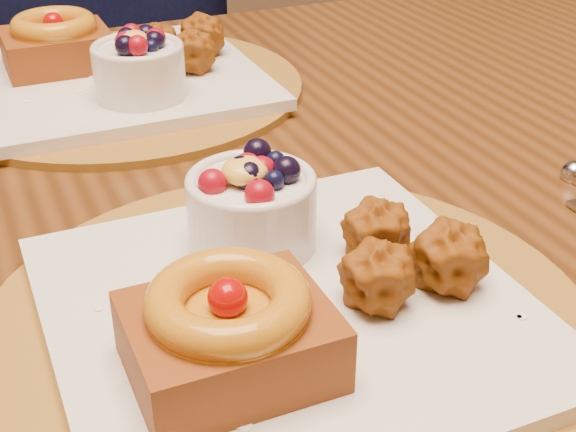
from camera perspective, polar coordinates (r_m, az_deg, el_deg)
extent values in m
cube|color=#3D200B|center=(0.68, -7.37, 1.13)|extent=(1.60, 0.90, 0.04)
cylinder|color=#3D200B|center=(1.47, 16.76, -0.05)|extent=(0.06, 0.06, 0.71)
cylinder|color=brown|center=(0.50, 0.04, -7.68)|extent=(0.38, 0.38, 0.01)
cube|color=silver|center=(0.49, 0.04, -6.75)|extent=(0.28, 0.28, 0.01)
cube|color=#4B1907|center=(0.43, -4.17, -8.87)|extent=(0.11, 0.09, 0.04)
torus|color=#A04D09|center=(0.41, -4.30, -6.06)|extent=(0.09, 0.09, 0.02)
sphere|color=#940502|center=(0.41, -4.31, -5.84)|extent=(0.02, 0.02, 0.02)
sphere|color=#844009|center=(0.52, 6.24, -1.17)|extent=(0.04, 0.04, 0.04)
sphere|color=#844009|center=(0.48, 6.30, -4.40)|extent=(0.04, 0.04, 0.04)
sphere|color=#844009|center=(0.50, 11.30, -3.06)|extent=(0.04, 0.04, 0.04)
cylinder|color=silver|center=(0.53, -2.59, 0.24)|extent=(0.09, 0.09, 0.05)
torus|color=silver|center=(0.52, -2.65, 2.53)|extent=(0.09, 0.09, 0.01)
ellipsoid|color=gold|center=(0.51, -3.09, 3.24)|extent=(0.03, 0.03, 0.02)
cylinder|color=brown|center=(0.87, -11.80, 8.92)|extent=(0.38, 0.38, 0.01)
cube|color=silver|center=(0.87, -11.87, 9.54)|extent=(0.28, 0.28, 0.01)
cube|color=#4B1907|center=(0.89, -16.09, 11.32)|extent=(0.11, 0.09, 0.04)
torus|color=#A04D09|center=(0.88, -16.33, 12.93)|extent=(0.09, 0.09, 0.02)
sphere|color=#940502|center=(0.88, -16.35, 13.05)|extent=(0.02, 0.02, 0.02)
sphere|color=#844009|center=(0.85, -6.81, 11.43)|extent=(0.04, 0.04, 0.04)
sphere|color=#844009|center=(0.89, -9.33, 12.03)|extent=(0.04, 0.04, 0.04)
sphere|color=#844009|center=(0.90, -6.17, 12.51)|extent=(0.04, 0.04, 0.04)
cylinder|color=silver|center=(0.79, -10.52, 10.03)|extent=(0.09, 0.09, 0.05)
torus|color=silver|center=(0.78, -10.69, 11.70)|extent=(0.09, 0.09, 0.01)
ellipsoid|color=gold|center=(0.78, -11.04, 12.21)|extent=(0.03, 0.03, 0.02)
cylinder|color=black|center=(1.41, -9.66, -7.44)|extent=(0.04, 0.04, 0.43)
cylinder|color=black|center=(1.72, -14.67, -0.67)|extent=(0.04, 0.04, 0.43)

